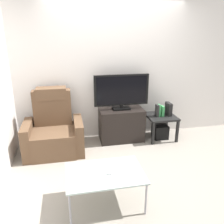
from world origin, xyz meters
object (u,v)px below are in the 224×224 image
at_px(tv_stand, 121,125).
at_px(television, 122,91).
at_px(side_table, 161,119).
at_px(cell_phone, 110,171).
at_px(recliner_armchair, 54,131).
at_px(game_console, 169,109).
at_px(coffee_table, 105,175).
at_px(book_leftmost, 157,111).
at_px(subwoofer_box, 160,131).
at_px(book_rightmost, 162,111).
at_px(book_middle, 159,110).

xyz_separation_m(tv_stand, television, (0.00, 0.02, 0.65)).
distance_m(side_table, cell_phone, 2.04).
relative_size(television, recliner_armchair, 0.93).
bearing_deg(recliner_armchair, game_console, -2.15).
bearing_deg(coffee_table, tv_stand, 70.07).
height_order(tv_stand, book_leftmost, book_leftmost).
bearing_deg(tv_stand, television, 90.00).
bearing_deg(television, tv_stand, -90.00).
distance_m(recliner_armchair, coffee_table, 1.61).
xyz_separation_m(recliner_armchair, subwoofer_box, (2.00, 0.11, -0.24)).
bearing_deg(coffee_table, subwoofer_box, 49.26).
bearing_deg(book_rightmost, tv_stand, 172.93).
bearing_deg(cell_phone, book_rightmost, 72.14).
distance_m(tv_stand, recliner_armchair, 1.25).
distance_m(book_leftmost, coffee_table, 2.02).
relative_size(coffee_table, cell_phone, 6.00).
relative_size(television, game_console, 4.16).
relative_size(book_leftmost, book_middle, 0.99).
distance_m(book_middle, cell_phone, 1.99).
bearing_deg(television, book_middle, -9.23).
bearing_deg(book_middle, tv_stand, 172.25).
relative_size(tv_stand, game_console, 3.39).
distance_m(book_rightmost, game_console, 0.14).
bearing_deg(cell_phone, tv_stand, 94.27).
distance_m(television, book_rightmost, 0.87).
height_order(recliner_armchair, side_table, recliner_armchair).
distance_m(recliner_armchair, book_rightmost, 2.02).
distance_m(book_leftmost, game_console, 0.25).
bearing_deg(coffee_table, cell_phone, 13.35).
height_order(game_console, cell_phone, game_console).
xyz_separation_m(book_rightmost, game_console, (0.14, 0.03, 0.02)).
height_order(subwoofer_box, cell_phone, cell_phone).
distance_m(television, book_leftmost, 0.77).
bearing_deg(cell_phone, book_leftmost, 74.56).
bearing_deg(television, coffee_table, -109.72).
height_order(book_leftmost, game_console, game_console).
bearing_deg(book_middle, cell_phone, -128.60).
bearing_deg(book_rightmost, recliner_armchair, -177.46).
bearing_deg(recliner_armchair, subwoofer_box, -2.20).
bearing_deg(subwoofer_box, book_leftmost, -168.69).
xyz_separation_m(television, side_table, (0.76, -0.09, -0.57)).
xyz_separation_m(television, game_console, (0.91, -0.08, -0.37)).
xyz_separation_m(subwoofer_box, book_middle, (-0.06, -0.02, 0.45)).
xyz_separation_m(tv_stand, cell_phone, (-0.53, -1.65, 0.13)).
height_order(side_table, game_console, game_console).
xyz_separation_m(book_leftmost, cell_phone, (-1.20, -1.55, -0.15)).
bearing_deg(subwoofer_box, coffee_table, -130.74).
relative_size(tv_stand, book_rightmost, 4.16).
height_order(television, book_rightmost, television).
bearing_deg(book_leftmost, coffee_table, -128.95).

